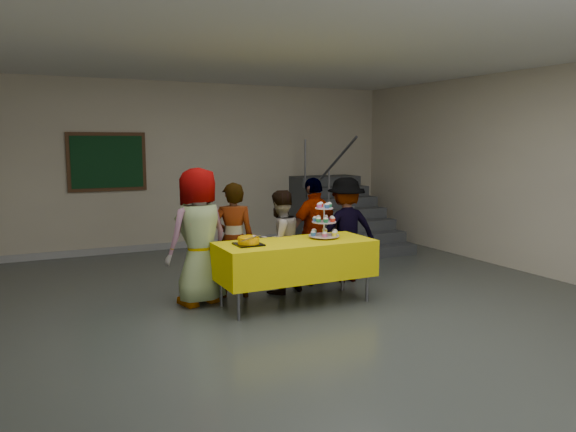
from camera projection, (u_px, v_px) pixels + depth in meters
name	position (u px, v px, depth m)	size (l,w,h in m)	color
room_shell	(322.00, 124.00, 5.67)	(10.00, 10.04, 3.02)	#4C514C
bake_table	(295.00, 259.00, 6.72)	(1.88, 0.78, 0.77)	#595960
cupcake_stand	(324.00, 224.00, 6.89)	(0.38, 0.38, 0.44)	silver
bear_cake	(249.00, 240.00, 6.44)	(0.32, 0.36, 0.12)	black
schoolchild_a	(199.00, 237.00, 6.69)	(0.81, 0.52, 1.65)	slate
schoolchild_b	(233.00, 240.00, 7.02)	(0.53, 0.35, 1.45)	slate
schoolchild_c	(280.00, 242.00, 7.21)	(0.65, 0.51, 1.34)	slate
schoolchild_d	(314.00, 231.00, 7.66)	(0.86, 0.36, 1.47)	slate
schoolchild_e	(346.00, 230.00, 7.83)	(0.94, 0.54, 1.46)	slate
staircase	(339.00, 218.00, 10.72)	(1.30, 2.40, 2.04)	#424447
noticeboard	(107.00, 162.00, 9.54)	(1.30, 0.05, 1.00)	#472B16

